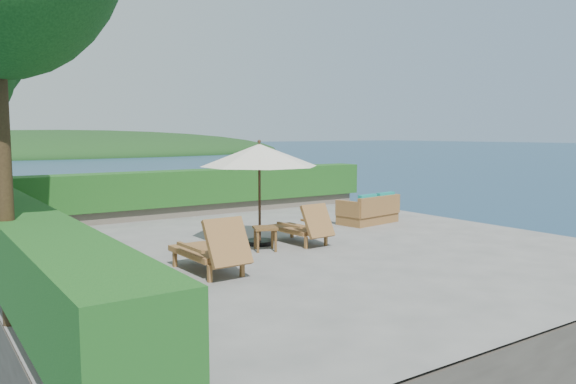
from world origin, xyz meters
TOP-DOWN VIEW (x-y plane):
  - ground at (0.00, 0.00)m, footprint 12.00×12.00m
  - foundation at (0.00, 0.00)m, footprint 12.00×12.00m
  - ocean at (0.00, 0.00)m, footprint 600.00×600.00m
  - offshore_island at (25.00, 140.00)m, footprint 126.00×57.60m
  - planter_wall_far at (0.00, 5.60)m, footprint 12.00×0.60m
  - planter_wall_left at (-5.60, 0.00)m, footprint 0.60×12.00m
  - hedge_far at (0.00, 5.60)m, footprint 12.40×0.90m
  - hedge_left at (-5.60, 0.00)m, footprint 0.90×12.40m
  - patio_umbrella at (-0.55, 0.65)m, footprint 3.37×3.37m
  - lounge_left at (-2.59, -1.08)m, footprint 0.86×1.82m
  - lounge_right at (0.26, 0.16)m, footprint 0.79×1.65m
  - side_table at (-0.80, 0.02)m, footprint 0.62×0.62m
  - wicker_loveseat at (3.42, 1.45)m, footprint 1.82×1.13m

SIDE VIEW (x-z plane):
  - offshore_island at x=25.00m, z-range -9.30..3.30m
  - ocean at x=0.00m, z-range -3.00..-3.00m
  - foundation at x=0.00m, z-range -3.05..-0.05m
  - ground at x=0.00m, z-range 0.00..0.00m
  - planter_wall_far at x=0.00m, z-range 0.00..0.36m
  - planter_wall_left at x=-5.60m, z-range 0.00..0.36m
  - wicker_loveseat at x=3.42m, z-range -0.09..0.74m
  - lounge_right at x=0.26m, z-range -0.08..0.85m
  - side_table at x=-0.80m, z-range 0.16..0.67m
  - lounge_left at x=-2.59m, z-range -0.08..0.95m
  - hedge_far at x=0.00m, z-range 0.35..1.35m
  - hedge_left at x=-5.60m, z-range 0.35..1.35m
  - patio_umbrella at x=-0.55m, z-range 0.79..3.10m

